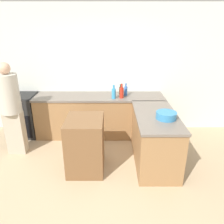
% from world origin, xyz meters
% --- Properties ---
extents(ground_plane, '(14.00, 14.00, 0.00)m').
position_xyz_m(ground_plane, '(0.00, 0.00, 0.00)').
color(ground_plane, tan).
extents(wall_back, '(8.00, 0.06, 2.70)m').
position_xyz_m(wall_back, '(0.00, 2.11, 1.35)').
color(wall_back, silver).
rests_on(wall_back, ground_plane).
extents(counter_back, '(2.70, 0.69, 0.89)m').
position_xyz_m(counter_back, '(0.00, 1.75, 0.45)').
color(counter_back, olive).
rests_on(counter_back, ground_plane).
extents(counter_peninsula, '(0.69, 1.44, 0.89)m').
position_xyz_m(counter_peninsula, '(1.01, 0.72, 0.45)').
color(counter_peninsula, olive).
rests_on(counter_peninsula, ground_plane).
extents(range_oven, '(0.61, 0.65, 0.90)m').
position_xyz_m(range_oven, '(-1.66, 1.76, 0.45)').
color(range_oven, black).
rests_on(range_oven, ground_plane).
extents(island_table, '(0.59, 0.70, 0.91)m').
position_xyz_m(island_table, '(-0.17, 0.49, 0.45)').
color(island_table, brown).
rests_on(island_table, ground_plane).
extents(mixing_bowl, '(0.32, 0.32, 0.11)m').
position_xyz_m(mixing_bowl, '(1.13, 0.55, 0.95)').
color(mixing_bowl, teal).
rests_on(mixing_bowl, counter_peninsula).
extents(hot_sauce_bottle, '(0.08, 0.08, 0.29)m').
position_xyz_m(hot_sauce_bottle, '(0.46, 1.61, 1.01)').
color(hot_sauce_bottle, red).
rests_on(hot_sauce_bottle, counter_back).
extents(vinegar_bottle_clear, '(0.06, 0.06, 0.20)m').
position_xyz_m(vinegar_bottle_clear, '(0.48, 1.74, 0.97)').
color(vinegar_bottle_clear, silver).
rests_on(vinegar_bottle_clear, counter_back).
extents(water_bottle_blue, '(0.07, 0.07, 0.26)m').
position_xyz_m(water_bottle_blue, '(0.56, 1.78, 0.99)').
color(water_bottle_blue, '#386BB7').
rests_on(water_bottle_blue, counter_back).
extents(wine_bottle_dark, '(0.06, 0.06, 0.21)m').
position_xyz_m(wine_bottle_dark, '(0.45, 1.88, 0.98)').
color(wine_bottle_dark, black).
rests_on(wine_bottle_dark, counter_back).
extents(dish_soap_bottle, '(0.08, 0.08, 0.28)m').
position_xyz_m(dish_soap_bottle, '(0.30, 1.57, 1.00)').
color(dish_soap_bottle, '#338CBF').
rests_on(dish_soap_bottle, counter_back).
extents(person_by_range, '(0.36, 0.36, 1.71)m').
position_xyz_m(person_by_range, '(-1.53, 1.00, 0.92)').
color(person_by_range, '#ADA38E').
rests_on(person_by_range, ground_plane).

